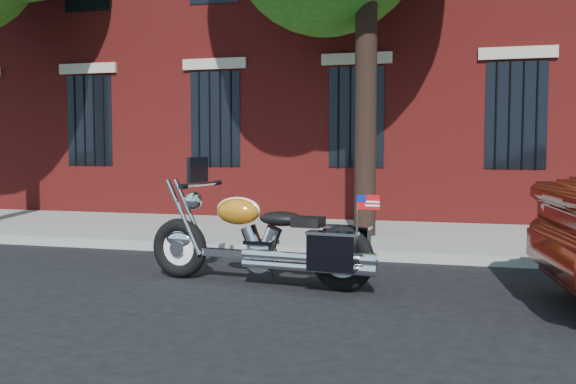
# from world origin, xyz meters

# --- Properties ---
(ground) EXTENTS (120.00, 120.00, 0.00)m
(ground) POSITION_xyz_m (0.00, 0.00, 0.00)
(ground) COLOR black
(ground) RESTS_ON ground
(curb) EXTENTS (40.00, 0.16, 0.15)m
(curb) POSITION_xyz_m (0.00, 1.38, 0.07)
(curb) COLOR gray
(curb) RESTS_ON ground
(sidewalk) EXTENTS (40.00, 3.60, 0.15)m
(sidewalk) POSITION_xyz_m (0.00, 3.26, 0.07)
(sidewalk) COLOR gray
(sidewalk) RESTS_ON ground
(motorcycle) EXTENTS (2.89, 1.01, 1.48)m
(motorcycle) POSITION_xyz_m (-0.10, -0.61, 0.50)
(motorcycle) COLOR black
(motorcycle) RESTS_ON ground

